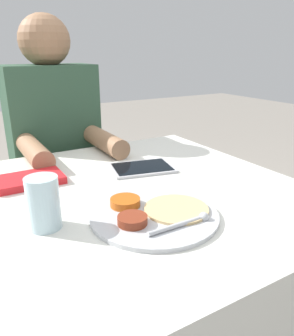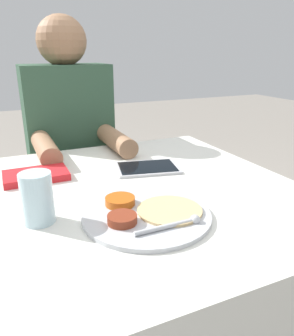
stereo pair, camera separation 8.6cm
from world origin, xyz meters
TOP-DOWN VIEW (x-y plane):
  - dining_table at (0.00, 0.00)m, footprint 1.05×0.88m
  - thali_tray at (0.05, -0.16)m, footprint 0.29×0.29m
  - red_notebook at (-0.14, 0.19)m, footprint 0.18×0.12m
  - tablet_device at (0.19, 0.13)m, footprint 0.22×0.17m
  - person_diner at (0.04, 0.60)m, footprint 0.34×0.47m
  - drinking_glass at (-0.16, -0.08)m, footprint 0.07×0.07m

SIDE VIEW (x-z plane):
  - dining_table at x=0.00m, z-range 0.00..0.73m
  - person_diner at x=0.04m, z-range -0.03..1.18m
  - tablet_device at x=0.19m, z-range 0.73..0.74m
  - thali_tray at x=0.05m, z-range 0.72..0.75m
  - red_notebook at x=-0.14m, z-range 0.73..0.75m
  - drinking_glass at x=-0.16m, z-range 0.73..0.84m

